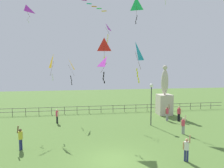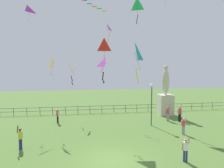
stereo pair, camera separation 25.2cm
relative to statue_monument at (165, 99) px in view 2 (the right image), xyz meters
The scene contains 18 objects.
ground_plane 14.70m from the statue_monument, 125.52° to the right, with size 80.00×80.00×0.00m, color #517533.
statue_monument is the anchor object (origin of this frame).
lamppost 5.60m from the statue_monument, 126.84° to the right, with size 0.36×0.36×4.32m.
person_0 7.71m from the statue_monument, 100.25° to the right, with size 0.35×0.42×1.76m.
person_1 3.23m from the statue_monument, 106.68° to the right, with size 0.49×0.30×1.88m.
person_2 13.12m from the statue_monument, behind, with size 0.28×0.42×1.53m.
person_3 13.24m from the statue_monument, 106.82° to the right, with size 0.40×0.38×1.78m.
person_4 17.38m from the statue_monument, 148.81° to the right, with size 0.36×0.46×1.86m.
person_5 3.57m from the statue_monument, 85.44° to the right, with size 0.31×0.45×1.68m.
kite_0 11.32m from the statue_monument, behind, with size 0.99×1.18×2.37m.
kite_1 12.04m from the statue_monument, behind, with size 1.23×0.91×3.12m.
kite_2 11.77m from the statue_monument, 144.77° to the right, with size 0.98×0.73×2.49m.
kite_3 13.32m from the statue_monument, 132.62° to the right, with size 0.87×1.26×1.95m.
kite_4 12.43m from the statue_monument, behind, with size 1.06×0.98×2.96m.
kite_5 13.03m from the statue_monument, 123.12° to the right, with size 0.77×0.79×2.95m.
kite_6 14.26m from the statue_monument, 162.63° to the right, with size 0.68×0.95×2.55m.
kite_7 19.75m from the statue_monument, behind, with size 1.24×1.29×2.06m.
waterfront_railing 9.08m from the statue_monument, 166.16° to the left, with size 36.04×0.06×0.95m.
Camera 2 is at (-1.90, -13.06, 6.18)m, focal length 33.98 mm.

